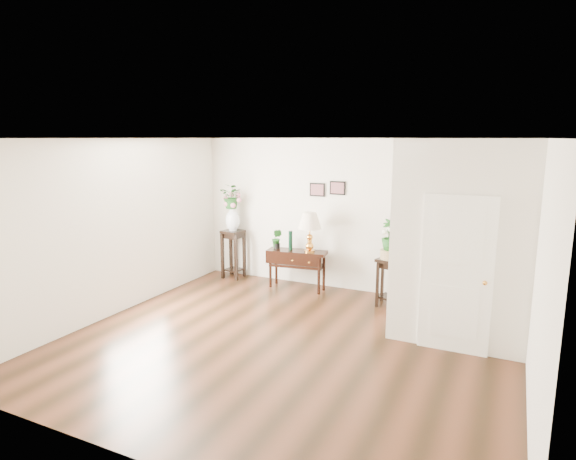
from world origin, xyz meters
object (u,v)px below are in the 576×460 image
Objects in this scene: table_lamp at (310,233)px; plant_stand_b at (389,282)px; console_table at (297,270)px; plant_stand_a at (233,254)px.

plant_stand_b is at bearing -5.57° from table_lamp.
console_table is 1.49× the size of table_lamp.
plant_stand_b is (1.79, -0.15, 0.04)m from console_table.
console_table is 1.37× the size of plant_stand_b.
table_lamp is 0.76× the size of plant_stand_a.
console_table is 1.80m from plant_stand_b.
plant_stand_b is at bearing -4.99° from plant_stand_a.
table_lamp reaches higher than plant_stand_a.
plant_stand_a is (-1.73, 0.14, -0.60)m from table_lamp.
plant_stand_a is at bearing 175.01° from plant_stand_b.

